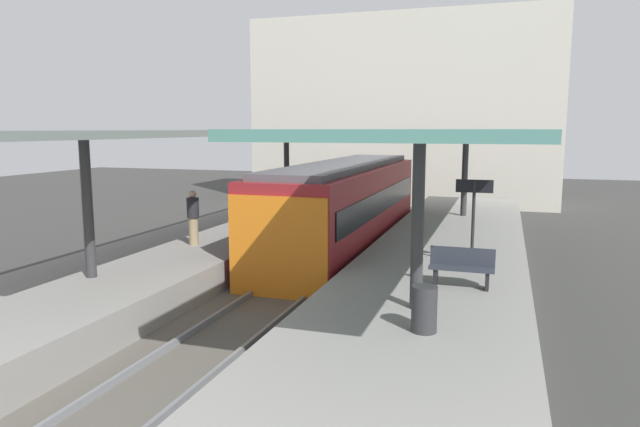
{
  "coord_description": "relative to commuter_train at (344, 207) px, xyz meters",
  "views": [
    {
      "loc": [
        5.35,
        -15.64,
        4.45
      ],
      "look_at": [
        -0.27,
        1.58,
        1.76
      ],
      "focal_mm": 32.06,
      "sensor_mm": 36.0,
      "label": 1
    }
  ],
  "objects": [
    {
      "name": "rail_far_side",
      "position": [
        0.72,
        -3.51,
        -1.46
      ],
      "size": [
        0.08,
        28.0,
        0.14
      ],
      "primitive_type": "cube",
      "color": "slate",
      "rests_on": "track_ballast"
    },
    {
      "name": "rail_near_side",
      "position": [
        -0.72,
        -3.51,
        -1.46
      ],
      "size": [
        0.08,
        28.0,
        0.14
      ],
      "primitive_type": "cube",
      "color": "slate",
      "rests_on": "track_ballast"
    },
    {
      "name": "commuter_train",
      "position": [
        0.0,
        0.0,
        0.0
      ],
      "size": [
        2.78,
        12.45,
        3.1
      ],
      "color": "maroon",
      "rests_on": "track_ballast"
    },
    {
      "name": "station_building_backdrop",
      "position": [
        -0.75,
        16.49,
        3.77
      ],
      "size": [
        18.0,
        6.0,
        11.0
      ],
      "primitive_type": "cube",
      "color": "beige",
      "rests_on": "ground_plane"
    },
    {
      "name": "ground_plane",
      "position": [
        0.0,
        -3.51,
        -1.73
      ],
      "size": [
        80.0,
        80.0,
        0.0
      ],
      "primitive_type": "plane",
      "color": "#383835"
    },
    {
      "name": "track_ballast",
      "position": [
        0.0,
        -3.51,
        -1.63
      ],
      "size": [
        3.2,
        28.0,
        0.2
      ],
      "primitive_type": "cube",
      "color": "#59544C",
      "rests_on": "ground_plane"
    },
    {
      "name": "platform_bench",
      "position": [
        4.52,
        -6.58,
        -0.26
      ],
      "size": [
        1.4,
        0.41,
        0.86
      ],
      "color": "black",
      "rests_on": "platform_right"
    },
    {
      "name": "platform_sign",
      "position": [
        4.63,
        -4.65,
        0.9
      ],
      "size": [
        0.9,
        0.08,
        2.21
      ],
      "color": "#262628",
      "rests_on": "platform_right"
    },
    {
      "name": "canopy_right",
      "position": [
        3.8,
        -2.11,
        2.59
      ],
      "size": [
        4.18,
        21.0,
        3.44
      ],
      "color": "#333335",
      "rests_on": "platform_right"
    },
    {
      "name": "litter_bin",
      "position": [
        4.13,
        -9.66,
        -0.33
      ],
      "size": [
        0.44,
        0.44,
        0.8
      ],
      "primitive_type": "cylinder",
      "color": "#2D2D30",
      "rests_on": "platform_right"
    },
    {
      "name": "platform_left",
      "position": [
        -3.8,
        -3.51,
        -1.23
      ],
      "size": [
        4.4,
        28.0,
        1.0
      ],
      "primitive_type": "cube",
      "color": "gray",
      "rests_on": "ground_plane"
    },
    {
      "name": "passenger_near_bench",
      "position": [
        -3.48,
        -4.31,
        0.12
      ],
      "size": [
        0.36,
        0.36,
        1.64
      ],
      "color": "#998460",
      "rests_on": "platform_left"
    },
    {
      "name": "platform_right",
      "position": [
        3.8,
        -3.51,
        -1.23
      ],
      "size": [
        4.4,
        28.0,
        1.0
      ],
      "primitive_type": "cube",
      "color": "gray",
      "rests_on": "ground_plane"
    },
    {
      "name": "canopy_left",
      "position": [
        -3.8,
        -2.11,
        2.56
      ],
      "size": [
        4.18,
        21.0,
        3.41
      ],
      "color": "#333335",
      "rests_on": "platform_left"
    }
  ]
}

